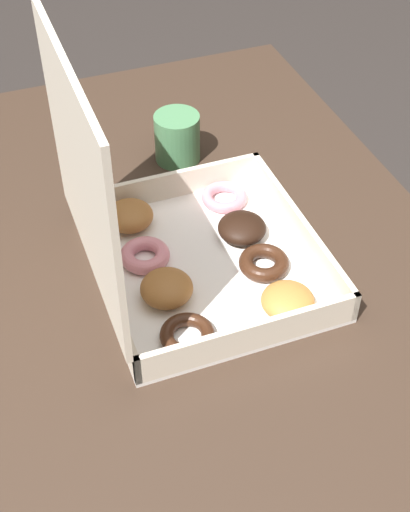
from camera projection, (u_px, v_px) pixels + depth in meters
The scene contains 3 objects.
dining_table at pixel (207, 345), 1.02m from camera, with size 1.24×0.74×0.72m.
donut_box at pixel (175, 239), 0.93m from camera, with size 0.32×0.30×0.35m.
coffee_mug at pixel (177, 137), 1.14m from camera, with size 0.07×0.07×0.08m.
Camera 1 is at (-0.61, 0.23, 1.41)m, focal length 50.00 mm.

